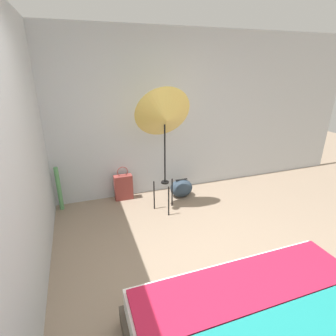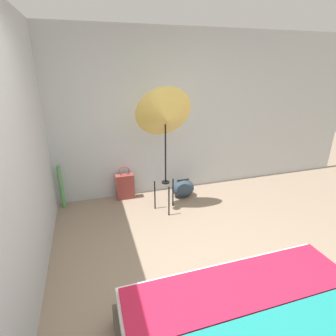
{
  "view_description": "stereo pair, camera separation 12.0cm",
  "coord_description": "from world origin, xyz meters",
  "px_view_note": "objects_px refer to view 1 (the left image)",
  "views": [
    {
      "loc": [
        -0.97,
        -1.53,
        2.05
      ],
      "look_at": [
        0.11,
        1.54,
        0.78
      ],
      "focal_mm": 28.0,
      "sensor_mm": 36.0,
      "label": 1
    },
    {
      "loc": [
        -0.85,
        -1.56,
        2.05
      ],
      "look_at": [
        0.11,
        1.54,
        0.78
      ],
      "focal_mm": 28.0,
      "sensor_mm": 36.0,
      "label": 2
    }
  ],
  "objects_px": {
    "photo_umbrella": "(165,117)",
    "paper_roll": "(59,189)",
    "duffel_bag": "(181,188)",
    "tote_bag": "(124,187)"
  },
  "relations": [
    {
      "from": "tote_bag",
      "to": "duffel_bag",
      "type": "relative_size",
      "value": 1.5
    },
    {
      "from": "photo_umbrella",
      "to": "tote_bag",
      "type": "bearing_deg",
      "value": 132.86
    },
    {
      "from": "tote_bag",
      "to": "paper_roll",
      "type": "bearing_deg",
      "value": -178.9
    },
    {
      "from": "photo_umbrella",
      "to": "duffel_bag",
      "type": "bearing_deg",
      "value": 40.33
    },
    {
      "from": "duffel_bag",
      "to": "photo_umbrella",
      "type": "bearing_deg",
      "value": -139.67
    },
    {
      "from": "duffel_bag",
      "to": "paper_roll",
      "type": "distance_m",
      "value": 1.91
    },
    {
      "from": "tote_bag",
      "to": "duffel_bag",
      "type": "bearing_deg",
      "value": -13.49
    },
    {
      "from": "tote_bag",
      "to": "duffel_bag",
      "type": "height_order",
      "value": "tote_bag"
    },
    {
      "from": "photo_umbrella",
      "to": "duffel_bag",
      "type": "distance_m",
      "value": 1.37
    },
    {
      "from": "photo_umbrella",
      "to": "paper_roll",
      "type": "bearing_deg",
      "value": 159.84
    }
  ]
}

